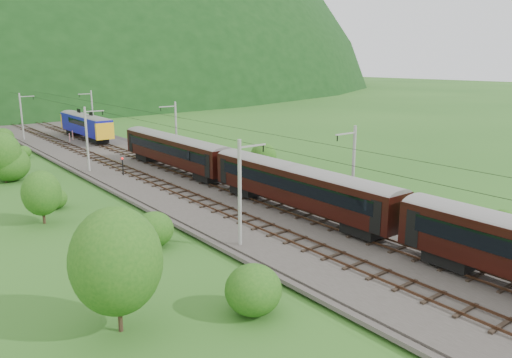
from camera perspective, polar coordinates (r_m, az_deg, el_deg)
ground at (r=41.75m, az=5.11°, el=-5.96°), size 600.00×600.00×0.00m
railbed at (r=49.12m, az=-2.83°, el=-2.74°), size 14.00×220.00×0.30m
track_left at (r=47.79m, az=-5.20°, el=-2.97°), size 2.40×220.00×0.27m
track_right at (r=50.42m, az=-0.60°, el=-2.03°), size 2.40×220.00×0.27m
catenary_left at (r=64.87m, az=-18.71°, el=4.48°), size 2.54×192.28×8.00m
catenary_right at (r=69.77m, az=-9.17°, el=5.61°), size 2.54×192.28×8.00m
overhead_wires at (r=47.65m, az=-2.93°, el=5.31°), size 4.83×198.00×0.03m
train at (r=37.05m, az=17.09°, el=-3.36°), size 2.96×142.15×5.14m
hazard_post_near at (r=90.52m, az=-20.53°, el=4.48°), size 0.15×0.15×1.42m
hazard_post_far at (r=92.28m, az=-20.22°, el=4.71°), size 0.17×0.17×1.60m
signal at (r=62.02m, az=-15.00°, el=1.59°), size 0.24×0.24×2.15m
vegetation_left at (r=47.02m, az=-21.87°, el=-1.31°), size 11.98×142.19×6.77m
vegetation_right at (r=47.55m, az=19.52°, el=-2.48°), size 5.63×96.71×3.07m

